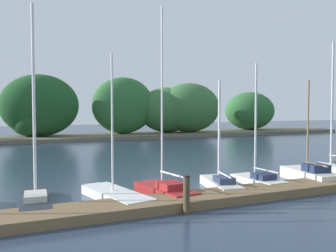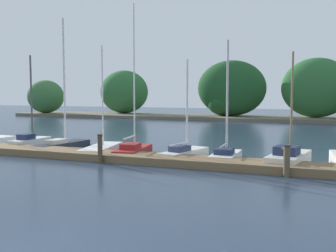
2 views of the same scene
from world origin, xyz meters
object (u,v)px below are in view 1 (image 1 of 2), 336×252
at_px(sailboat_5, 220,182).
at_px(mooring_piling_1, 186,195).
at_px(sailboat_4, 164,188).
at_px(sailboat_8, 332,167).
at_px(sailboat_3, 114,194).
at_px(sailboat_7, 309,174).
at_px(sailboat_2, 35,195).
at_px(sailboat_6, 257,178).

height_order(sailboat_5, mooring_piling_1, sailboat_5).
distance_m(sailboat_4, sailboat_8, 10.29).
distance_m(sailboat_3, mooring_piling_1, 3.51).
distance_m(sailboat_4, sailboat_7, 7.93).
bearing_deg(sailboat_2, sailboat_6, -88.17).
bearing_deg(sailboat_5, sailboat_2, 98.65).
bearing_deg(sailboat_7, sailboat_6, 92.97).
bearing_deg(sailboat_3, sailboat_7, -103.70).
bearing_deg(sailboat_3, sailboat_2, 70.34).
height_order(sailboat_2, sailboat_8, sailboat_2).
bearing_deg(sailboat_3, sailboat_6, -102.13).
relative_size(sailboat_2, sailboat_3, 1.30).
relative_size(sailboat_2, mooring_piling_1, 5.65).
xyz_separation_m(sailboat_2, sailboat_3, (2.96, -0.46, -0.16)).
distance_m(sailboat_2, sailboat_6, 10.01).
bearing_deg(mooring_piling_1, sailboat_6, 28.41).
height_order(sailboat_4, sailboat_5, sailboat_4).
height_order(sailboat_2, sailboat_4, sailboat_4).
xyz_separation_m(sailboat_4, sailboat_8, (10.28, 0.47, 0.12)).
bearing_deg(sailboat_4, sailboat_7, -99.62).
height_order(sailboat_2, sailboat_7, sailboat_2).
distance_m(sailboat_6, sailboat_8, 5.34).
bearing_deg(sailboat_2, sailboat_4, -93.14).
bearing_deg(sailboat_3, sailboat_8, -100.07).
relative_size(sailboat_5, sailboat_7, 0.97).
xyz_separation_m(sailboat_2, sailboat_5, (7.89, -0.63, -0.08)).
distance_m(sailboat_2, sailboat_3, 3.00).
bearing_deg(sailboat_5, sailboat_4, 105.68).
xyz_separation_m(sailboat_2, sailboat_8, (15.32, -0.28, 0.06)).
xyz_separation_m(sailboat_5, sailboat_8, (7.43, 0.34, 0.14)).
bearing_deg(sailboat_8, sailboat_2, 83.24).
xyz_separation_m(sailboat_7, mooring_piling_1, (-8.31, -2.54, 0.31)).
bearing_deg(sailboat_5, sailboat_3, 101.22).
bearing_deg(mooring_piling_1, sailboat_4, 82.08).
distance_m(sailboat_5, mooring_piling_1, 4.33).
relative_size(sailboat_3, sailboat_8, 0.81).
bearing_deg(sailboat_6, mooring_piling_1, 116.43).
bearing_deg(sailboat_3, sailboat_5, -102.84).
bearing_deg(sailboat_7, sailboat_5, 95.81).
height_order(sailboat_2, mooring_piling_1, sailboat_2).
relative_size(sailboat_4, mooring_piling_1, 5.85).
xyz_separation_m(sailboat_5, mooring_piling_1, (-3.23, -2.87, 0.36)).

